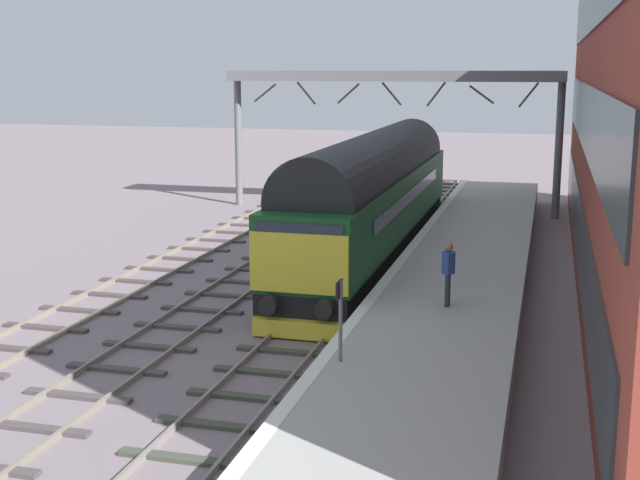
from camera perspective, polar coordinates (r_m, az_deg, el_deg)
ground_plane at (r=25.73m, az=0.73°, el=-4.32°), size 140.00×140.00×0.00m
track_main at (r=25.72m, az=0.73°, el=-4.20°), size 2.50×60.00×0.15m
track_adjacent_west at (r=26.74m, az=-6.44°, el=-3.65°), size 2.50×60.00×0.15m
track_adjacent_far_west at (r=28.15m, az=-12.97°, el=-3.11°), size 2.50×60.00×0.15m
station_platform at (r=24.99m, az=8.77°, el=-3.74°), size 4.00×44.00×1.01m
diesel_locomotive at (r=31.12m, az=3.56°, el=3.11°), size 2.74×19.58×4.68m
platform_number_sign at (r=17.63m, az=1.33°, el=-4.50°), size 0.10×0.44×1.70m
waiting_passenger at (r=21.95m, az=8.53°, el=-1.84°), size 0.35×0.51×1.64m
overhead_footbridge at (r=41.89m, az=4.80°, el=10.40°), size 16.17×2.00×6.82m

